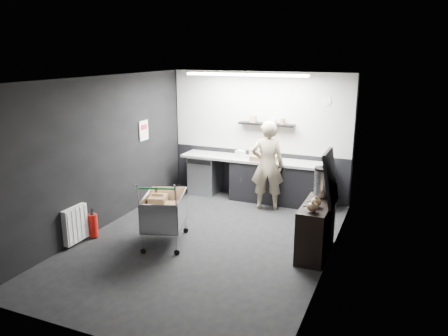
% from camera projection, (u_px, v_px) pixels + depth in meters
% --- Properties ---
extents(floor, '(5.50, 5.50, 0.00)m').
position_uv_depth(floor, '(206.00, 242.00, 7.33)').
color(floor, black).
rests_on(floor, ground).
extents(ceiling, '(5.50, 5.50, 0.00)m').
position_uv_depth(ceiling, '(204.00, 79.00, 6.63)').
color(ceiling, silver).
rests_on(ceiling, wall_back).
extents(wall_back, '(5.50, 0.00, 5.50)m').
position_uv_depth(wall_back, '(259.00, 135.00, 9.43)').
color(wall_back, black).
rests_on(wall_back, floor).
extents(wall_front, '(5.50, 0.00, 5.50)m').
position_uv_depth(wall_front, '(92.00, 226.00, 4.53)').
color(wall_front, black).
rests_on(wall_front, floor).
extents(wall_left, '(0.00, 5.50, 5.50)m').
position_uv_depth(wall_left, '(103.00, 153.00, 7.73)').
color(wall_left, black).
rests_on(wall_left, floor).
extents(wall_right, '(0.00, 5.50, 5.50)m').
position_uv_depth(wall_right, '(331.00, 178.00, 6.23)').
color(wall_right, black).
rests_on(wall_right, floor).
extents(kitchen_wall_panel, '(3.95, 0.02, 1.70)m').
position_uv_depth(kitchen_wall_panel, '(259.00, 112.00, 9.28)').
color(kitchen_wall_panel, beige).
rests_on(kitchen_wall_panel, wall_back).
extents(dado_panel, '(3.95, 0.02, 1.00)m').
position_uv_depth(dado_panel, '(258.00, 173.00, 9.63)').
color(dado_panel, black).
rests_on(dado_panel, wall_back).
extents(floating_shelf, '(1.20, 0.22, 0.04)m').
position_uv_depth(floating_shelf, '(266.00, 124.00, 9.17)').
color(floating_shelf, black).
rests_on(floating_shelf, wall_back).
extents(wall_clock, '(0.20, 0.03, 0.20)m').
position_uv_depth(wall_clock, '(326.00, 101.00, 8.67)').
color(wall_clock, white).
rests_on(wall_clock, wall_back).
extents(poster, '(0.02, 0.30, 0.40)m').
position_uv_depth(poster, '(144.00, 131.00, 8.83)').
color(poster, white).
rests_on(poster, wall_left).
extents(poster_red_band, '(0.02, 0.22, 0.10)m').
position_uv_depth(poster_red_band, '(144.00, 127.00, 8.81)').
color(poster_red_band, red).
rests_on(poster_red_band, poster).
extents(radiator, '(0.10, 0.50, 0.60)m').
position_uv_depth(radiator, '(75.00, 224.00, 7.16)').
color(radiator, white).
rests_on(radiator, wall_left).
extents(ceiling_strip, '(2.40, 0.20, 0.04)m').
position_uv_depth(ceiling_strip, '(246.00, 75.00, 8.28)').
color(ceiling_strip, white).
rests_on(ceiling_strip, ceiling).
extents(prep_counter, '(3.20, 0.61, 0.90)m').
position_uv_depth(prep_counter, '(259.00, 179.00, 9.31)').
color(prep_counter, black).
rests_on(prep_counter, floor).
extents(person, '(0.75, 0.60, 1.81)m').
position_uv_depth(person, '(267.00, 165.00, 8.68)').
color(person, beige).
rests_on(person, floor).
extents(shopping_cart, '(0.91, 1.21, 1.13)m').
position_uv_depth(shopping_cart, '(165.00, 212.00, 7.17)').
color(shopping_cart, silver).
rests_on(shopping_cart, floor).
extents(sideboard, '(0.47, 1.11, 1.67)m').
position_uv_depth(sideboard, '(317.00, 221.00, 6.80)').
color(sideboard, black).
rests_on(sideboard, floor).
extents(fire_extinguisher, '(0.15, 0.15, 0.49)m').
position_uv_depth(fire_extinguisher, '(93.00, 224.00, 7.45)').
color(fire_extinguisher, red).
rests_on(fire_extinguisher, floor).
extents(cardboard_box, '(0.55, 0.44, 0.11)m').
position_uv_depth(cardboard_box, '(264.00, 158.00, 9.10)').
color(cardboard_box, '#8D6E4B').
rests_on(cardboard_box, prep_counter).
extents(pink_tub, '(0.22, 0.22, 0.22)m').
position_uv_depth(pink_tub, '(254.00, 153.00, 9.22)').
color(pink_tub, beige).
rests_on(pink_tub, prep_counter).
extents(white_container, '(0.22, 0.19, 0.16)m').
position_uv_depth(white_container, '(240.00, 154.00, 9.29)').
color(white_container, white).
rests_on(white_container, prep_counter).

